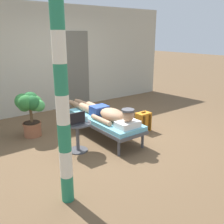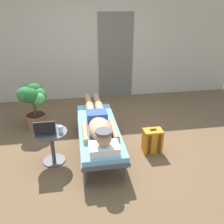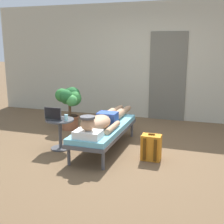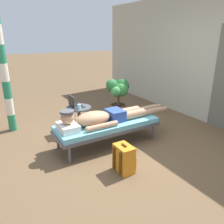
{
  "view_description": "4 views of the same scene",
  "coord_description": "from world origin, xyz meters",
  "px_view_note": "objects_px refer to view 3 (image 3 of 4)",
  "views": [
    {
      "loc": [
        -2.87,
        -3.85,
        1.98
      ],
      "look_at": [
        -0.01,
        -0.05,
        0.49
      ],
      "focal_mm": 40.54,
      "sensor_mm": 36.0,
      "label": 1
    },
    {
      "loc": [
        -0.51,
        -3.32,
        2.24
      ],
      "look_at": [
        0.06,
        0.11,
        0.6
      ],
      "focal_mm": 37.48,
      "sensor_mm": 36.0,
      "label": 2
    },
    {
      "loc": [
        1.44,
        -4.51,
        1.77
      ],
      "look_at": [
        -0.07,
        0.02,
        0.65
      ],
      "focal_mm": 46.94,
      "sensor_mm": 36.0,
      "label": 3
    },
    {
      "loc": [
        2.95,
        -1.81,
        1.87
      ],
      "look_at": [
        -0.15,
        0.04,
        0.6
      ],
      "focal_mm": 36.08,
      "sensor_mm": 36.0,
      "label": 4
    }
  ],
  "objects_px": {
    "person_reclining": "(104,120)",
    "side_table": "(60,129)",
    "backpack": "(151,148)",
    "laptop": "(55,116)",
    "lounge_chair": "(104,130)",
    "drink_glass": "(66,118)",
    "potted_plant": "(70,101)"
  },
  "relations": [
    {
      "from": "person_reclining",
      "to": "drink_glass",
      "type": "distance_m",
      "value": 0.62
    },
    {
      "from": "lounge_chair",
      "to": "drink_glass",
      "type": "height_order",
      "value": "drink_glass"
    },
    {
      "from": "person_reclining",
      "to": "backpack",
      "type": "relative_size",
      "value": 5.12
    },
    {
      "from": "side_table",
      "to": "potted_plant",
      "type": "relative_size",
      "value": 0.59
    },
    {
      "from": "side_table",
      "to": "potted_plant",
      "type": "height_order",
      "value": "potted_plant"
    },
    {
      "from": "backpack",
      "to": "potted_plant",
      "type": "distance_m",
      "value": 2.31
    },
    {
      "from": "backpack",
      "to": "drink_glass",
      "type": "bearing_deg",
      "value": -177.63
    },
    {
      "from": "laptop",
      "to": "potted_plant",
      "type": "xyz_separation_m",
      "value": [
        -0.33,
        1.21,
        0.01
      ]
    },
    {
      "from": "person_reclining",
      "to": "laptop",
      "type": "height_order",
      "value": "laptop"
    },
    {
      "from": "person_reclining",
      "to": "drink_glass",
      "type": "height_order",
      "value": "person_reclining"
    },
    {
      "from": "side_table",
      "to": "laptop",
      "type": "distance_m",
      "value": 0.24
    },
    {
      "from": "side_table",
      "to": "drink_glass",
      "type": "bearing_deg",
      "value": -17.78
    },
    {
      "from": "person_reclining",
      "to": "side_table",
      "type": "height_order",
      "value": "person_reclining"
    },
    {
      "from": "side_table",
      "to": "potted_plant",
      "type": "xyz_separation_m",
      "value": [
        -0.39,
        1.16,
        0.24
      ]
    },
    {
      "from": "drink_glass",
      "to": "potted_plant",
      "type": "relative_size",
      "value": 0.12
    },
    {
      "from": "side_table",
      "to": "laptop",
      "type": "bearing_deg",
      "value": -139.48
    },
    {
      "from": "person_reclining",
      "to": "potted_plant",
      "type": "distance_m",
      "value": 1.48
    },
    {
      "from": "lounge_chair",
      "to": "drink_glass",
      "type": "distance_m",
      "value": 0.67
    },
    {
      "from": "person_reclining",
      "to": "backpack",
      "type": "xyz_separation_m",
      "value": [
        0.85,
        -0.18,
        -0.32
      ]
    },
    {
      "from": "laptop",
      "to": "drink_glass",
      "type": "distance_m",
      "value": 0.21
    },
    {
      "from": "potted_plant",
      "to": "person_reclining",
      "type": "bearing_deg",
      "value": -41.18
    },
    {
      "from": "lounge_chair",
      "to": "side_table",
      "type": "xyz_separation_m",
      "value": [
        -0.72,
        -0.23,
        0.01
      ]
    },
    {
      "from": "person_reclining",
      "to": "potted_plant",
      "type": "relative_size",
      "value": 2.45
    },
    {
      "from": "backpack",
      "to": "potted_plant",
      "type": "height_order",
      "value": "potted_plant"
    },
    {
      "from": "backpack",
      "to": "laptop",
      "type": "bearing_deg",
      "value": -177.82
    },
    {
      "from": "side_table",
      "to": "lounge_chair",
      "type": "bearing_deg",
      "value": 17.48
    },
    {
      "from": "side_table",
      "to": "backpack",
      "type": "relative_size",
      "value": 1.23
    },
    {
      "from": "person_reclining",
      "to": "potted_plant",
      "type": "height_order",
      "value": "potted_plant"
    },
    {
      "from": "laptop",
      "to": "backpack",
      "type": "height_order",
      "value": "laptop"
    },
    {
      "from": "person_reclining",
      "to": "backpack",
      "type": "height_order",
      "value": "person_reclining"
    },
    {
      "from": "side_table",
      "to": "laptop",
      "type": "height_order",
      "value": "laptop"
    },
    {
      "from": "laptop",
      "to": "backpack",
      "type": "relative_size",
      "value": 0.73
    }
  ]
}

